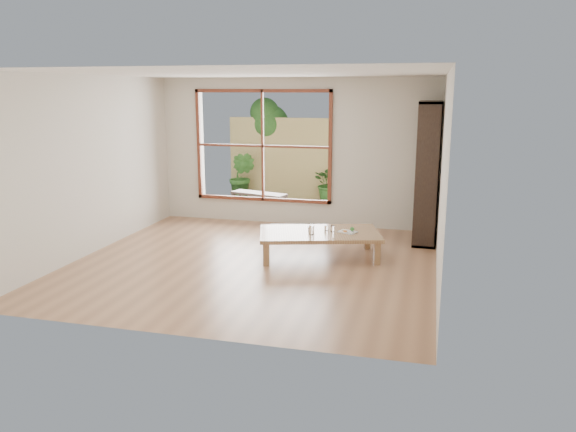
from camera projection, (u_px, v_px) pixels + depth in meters
The scene contains 15 objects.
ground at pixel (254, 262), 7.95m from camera, with size 5.00×5.00×0.00m, color #AD7C56.
low_table at pixel (319, 235), 8.14m from camera, with size 1.92×1.41×0.38m.
floor_cushion at pixel (288, 230), 9.56m from camera, with size 0.63×0.63×0.09m, color beige.
bookshelf at pixel (427, 173), 8.86m from camera, with size 0.36×1.00×2.22m, color #33251C.
glass_tall at pixel (312, 230), 7.98m from camera, with size 0.07×0.07×0.14m, color silver.
glass_mid at pixel (332, 229), 8.14m from camera, with size 0.06×0.06×0.09m, color silver.
glass_short at pixel (326, 228), 8.20m from camera, with size 0.06×0.06×0.08m, color silver.
glass_small at pixel (310, 229), 8.15m from camera, with size 0.05×0.05×0.07m, color silver.
food_tray at pixel (348, 231), 8.10m from camera, with size 0.30×0.26×0.08m.
deck at pixel (280, 209), 11.46m from camera, with size 2.80×2.00×0.05m, color #3A332A.
garden_bench at pixel (259, 196), 11.17m from camera, with size 1.19×0.62×0.36m.
bamboo_fence at pixel (292, 160), 12.20m from camera, with size 2.80×0.06×1.80m, color tan.
shrub_right at pixel (332, 183), 11.72m from camera, with size 0.84×0.73×0.93m, color #356324.
shrub_left at pixel (242, 176), 12.19m from camera, with size 0.58×0.46×1.05m, color #356324.
garden_tree at pixel (266, 125), 12.49m from camera, with size 1.04×0.85×2.22m.
Camera 1 is at (2.37, -7.25, 2.39)m, focal length 35.00 mm.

